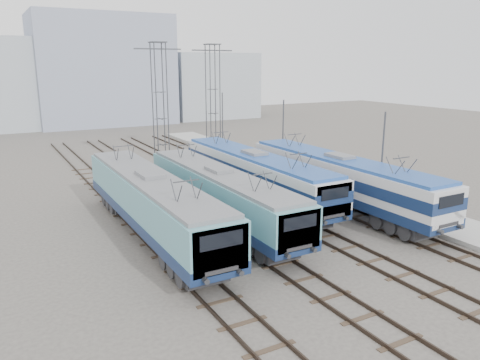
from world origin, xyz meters
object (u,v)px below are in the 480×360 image
locomotive_far_right (340,177)px  catenary_tower_east (213,98)px  locomotive_center_right (255,173)px  mast_front (382,163)px  catenary_tower_west (160,101)px  locomotive_far_left (152,201)px  locomotive_center_left (220,193)px  mast_mid (283,139)px  mast_rear (223,124)px  safety_cone (379,205)px

locomotive_far_right → catenary_tower_east: (-0.25, 20.01, 4.32)m
locomotive_center_right → mast_front: (6.35, -6.13, 1.19)m
catenary_tower_west → locomotive_far_left: bearing=-111.4°
catenary_tower_east → locomotive_center_right: bearing=-105.0°
locomotive_far_left → locomotive_center_left: 4.50m
catenary_tower_east → mast_mid: (2.10, -10.00, -3.14)m
locomotive_center_left → catenary_tower_east: catenary_tower_east is taller
catenary_tower_west → catenary_tower_east: (6.50, 2.00, 0.00)m
catenary_tower_west → mast_mid: catenary_tower_west is taller
mast_rear → mast_mid: bearing=-90.0°
locomotive_center_left → catenary_tower_west: catenary_tower_west is taller
locomotive_center_left → locomotive_center_right: 5.54m
locomotive_far_left → locomotive_far_right: size_ratio=1.01×
locomotive_far_left → catenary_tower_west: catenary_tower_west is taller
locomotive_far_left → mast_rear: bearing=54.1°
locomotive_center_left → catenary_tower_west: size_ratio=1.44×
locomotive_center_left → mast_rear: bearing=62.8°
locomotive_far_left → locomotive_center_right: (9.00, 3.34, 0.02)m
locomotive_far_right → mast_mid: (1.85, 10.01, 1.17)m
catenary_tower_west → mast_rear: bearing=24.9°
locomotive_center_right → mast_rear: bearing=70.4°
locomotive_far_left → locomotive_center_right: locomotive_far_left is taller
locomotive_center_right → catenary_tower_east: 16.99m
locomotive_center_right → safety_cone: bearing=-45.2°
locomotive_far_left → locomotive_center_right: 9.60m
locomotive_far_left → catenary_tower_west: (6.75, 17.21, 4.35)m
catenary_tower_east → locomotive_far_right: bearing=-89.3°
catenary_tower_west → mast_front: catenary_tower_west is taller
catenary_tower_west → mast_front: size_ratio=1.71×
catenary_tower_west → mast_rear: 9.99m
mast_front → mast_rear: bearing=90.0°
locomotive_far_right → safety_cone: (1.75, -2.16, -1.74)m
mast_rear → locomotive_center_left: bearing=-117.2°
locomotive_center_right → mast_mid: mast_mid is taller
safety_cone → mast_mid: bearing=89.5°
locomotive_center_right → mast_front: size_ratio=2.58×
mast_rear → locomotive_far_right: bearing=-94.8°
locomotive_far_right → mast_front: (1.85, -1.99, 1.17)m
mast_mid → mast_rear: size_ratio=1.00×
locomotive_far_left → mast_mid: size_ratio=2.63×
locomotive_far_left → mast_front: size_ratio=2.63×
locomotive_far_right → catenary_tower_east: catenary_tower_east is taller
locomotive_far_left → mast_front: mast_front is taller
locomotive_far_left → locomotive_center_left: (4.50, 0.11, -0.12)m
locomotive_far_left → safety_cone: size_ratio=31.90×
locomotive_center_right → mast_front: bearing=-44.0°
mast_front → safety_cone: (-0.10, -0.17, -2.91)m
locomotive_center_left → safety_cone: bearing=-15.9°
catenary_tower_east → locomotive_far_left: bearing=-124.6°
mast_front → mast_rear: (0.00, 24.00, 0.00)m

